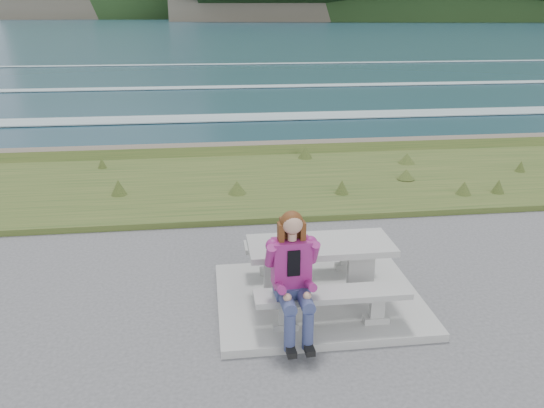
# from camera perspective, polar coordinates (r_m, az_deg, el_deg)

# --- Properties ---
(concrete_slab) EXTENTS (2.60, 2.10, 0.10)m
(concrete_slab) POSITION_cam_1_polar(r_m,az_deg,el_deg) (7.00, 5.03, -10.14)
(concrete_slab) COLOR #AAABA5
(concrete_slab) RESTS_ON ground
(picnic_table) EXTENTS (1.80, 0.75, 0.75)m
(picnic_table) POSITION_cam_1_polar(r_m,az_deg,el_deg) (6.70, 5.19, -5.45)
(picnic_table) COLOR #AAABA5
(picnic_table) RESTS_ON concrete_slab
(bench_landward) EXTENTS (1.80, 0.35, 0.45)m
(bench_landward) POSITION_cam_1_polar(r_m,az_deg,el_deg) (6.21, 6.50, -10.16)
(bench_landward) COLOR #AAABA5
(bench_landward) RESTS_ON concrete_slab
(bench_seaward) EXTENTS (1.80, 0.35, 0.45)m
(bench_seaward) POSITION_cam_1_polar(r_m,az_deg,el_deg) (7.42, 4.00, -4.78)
(bench_seaward) COLOR #AAABA5
(bench_seaward) RESTS_ON concrete_slab
(grass_verge) EXTENTS (160.00, 4.50, 0.22)m
(grass_verge) POSITION_cam_1_polar(r_m,az_deg,el_deg) (11.55, -0.12, 2.10)
(grass_verge) COLOR #2B481B
(grass_verge) RESTS_ON ground
(shore_drop) EXTENTS (160.00, 0.80, 2.20)m
(shore_drop) POSITION_cam_1_polar(r_m,az_deg,el_deg) (14.32, -1.56, 5.65)
(shore_drop) COLOR #605B48
(shore_drop) RESTS_ON ground
(ocean) EXTENTS (1600.00, 1600.00, 0.09)m
(ocean) POSITION_cam_1_polar(r_m,az_deg,el_deg) (31.47, -4.71, 10.30)
(ocean) COLOR #1B3C4C
(ocean) RESTS_ON ground
(headland_range) EXTENTS (729.83, 363.95, 212.10)m
(headland_range) POSITION_cam_1_polar(r_m,az_deg,el_deg) (447.31, 19.35, 19.84)
(headland_range) COLOR #605B48
(headland_range) RESTS_ON ground
(seated_woman) EXTENTS (0.44, 0.74, 1.45)m
(seated_woman) POSITION_cam_1_polar(r_m,az_deg,el_deg) (5.91, 2.38, -9.64)
(seated_woman) COLOR navy
(seated_woman) RESTS_ON concrete_slab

